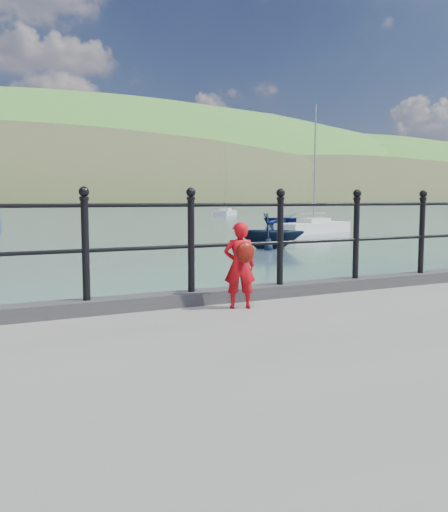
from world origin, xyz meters
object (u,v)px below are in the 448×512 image
launch_navy (270,231)px  sailboat_far (225,213)px  railing (238,232)px  sailboat_near (314,228)px  child (240,265)px  launch_blue (293,219)px

launch_navy → sailboat_far: sailboat_far is taller
railing → launch_navy: size_ratio=5.96×
sailboat_near → sailboat_far: size_ratio=0.89×
child → sailboat_near: (18.36, 24.05, -1.15)m
child → sailboat_far: bearing=-94.8°
railing → launch_blue: bearing=55.4°
railing → sailboat_far: size_ratio=1.88×
railing → launch_navy: (9.69, 15.20, -1.02)m
sailboat_near → sailboat_far: bearing=52.9°
launch_blue → sailboat_far: bearing=36.8°
railing → sailboat_near: bearing=52.4°
railing → child: (-0.20, -0.45, -0.33)m
child → sailboat_near: 30.28m
child → launch_navy: (9.90, 15.65, -0.69)m
railing → child: railing is taller
sailboat_near → child: bearing=-146.4°
launch_blue → launch_navy: size_ratio=1.61×
launch_navy → sailboat_far: bearing=17.7°
railing → sailboat_far: bearing=63.6°
child → sailboat_far: size_ratio=0.10×
child → launch_blue: (23.24, 33.81, -0.98)m
child → launch_navy: bearing=-100.7°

